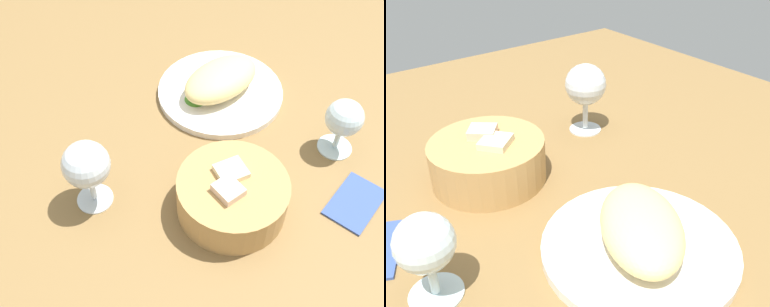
# 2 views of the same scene
# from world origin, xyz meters

# --- Properties ---
(ground_plane) EXTENTS (1.40, 1.40, 0.02)m
(ground_plane) POSITION_xyz_m (0.00, 0.00, -0.01)
(ground_plane) COLOR olive
(plate) EXTENTS (0.25, 0.25, 0.01)m
(plate) POSITION_xyz_m (-0.15, -0.03, 0.01)
(plate) COLOR white
(plate) RESTS_ON ground_plane
(omelette) EXTENTS (0.20, 0.18, 0.05)m
(omelette) POSITION_xyz_m (-0.15, -0.03, 0.04)
(omelette) COLOR #ECD283
(omelette) RESTS_ON plate
(lettuce_garnish) EXTENTS (0.05, 0.05, 0.01)m
(lettuce_garnish) POSITION_xyz_m (-0.11, -0.07, 0.02)
(lettuce_garnish) COLOR #488D2A
(lettuce_garnish) RESTS_ON plate
(bread_basket) EXTENTS (0.18, 0.18, 0.08)m
(bread_basket) POSITION_xyz_m (0.11, 0.04, 0.04)
(bread_basket) COLOR tan
(bread_basket) RESTS_ON ground_plane
(wine_glass_near) EXTENTS (0.08, 0.08, 0.13)m
(wine_glass_near) POSITION_xyz_m (0.15, -0.18, 0.09)
(wine_glass_near) COLOR silver
(wine_glass_near) RESTS_ON ground_plane
(wine_glass_far) EXTENTS (0.07, 0.07, 0.11)m
(wine_glass_far) POSITION_xyz_m (-0.06, 0.20, 0.07)
(wine_glass_far) COLOR silver
(wine_glass_far) RESTS_ON ground_plane
(folded_napkin) EXTENTS (0.13, 0.11, 0.01)m
(folded_napkin) POSITION_xyz_m (0.05, 0.25, 0.00)
(folded_napkin) COLOR #385196
(folded_napkin) RESTS_ON ground_plane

